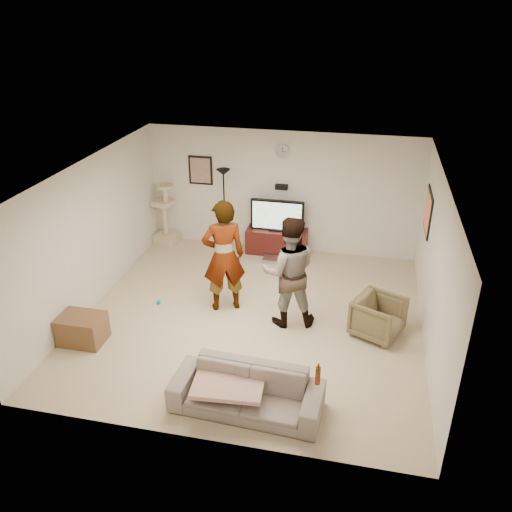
% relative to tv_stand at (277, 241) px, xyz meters
% --- Properties ---
extents(floor, '(5.50, 5.50, 0.02)m').
position_rel_tv_stand_xyz_m(floor, '(0.04, -2.50, -0.27)').
color(floor, '#BAA78D').
rests_on(floor, ground).
extents(ceiling, '(5.50, 5.50, 0.02)m').
position_rel_tv_stand_xyz_m(ceiling, '(0.04, -2.50, 2.25)').
color(ceiling, white).
rests_on(ceiling, wall_back).
extents(wall_back, '(5.50, 0.04, 2.50)m').
position_rel_tv_stand_xyz_m(wall_back, '(0.04, 0.25, 0.99)').
color(wall_back, silver).
rests_on(wall_back, floor).
extents(wall_front, '(5.50, 0.04, 2.50)m').
position_rel_tv_stand_xyz_m(wall_front, '(0.04, -5.25, 0.99)').
color(wall_front, silver).
rests_on(wall_front, floor).
extents(wall_left, '(0.04, 5.50, 2.50)m').
position_rel_tv_stand_xyz_m(wall_left, '(-2.71, -2.50, 0.99)').
color(wall_left, silver).
rests_on(wall_left, floor).
extents(wall_right, '(0.04, 5.50, 2.50)m').
position_rel_tv_stand_xyz_m(wall_right, '(2.79, -2.50, 0.99)').
color(wall_right, silver).
rests_on(wall_right, floor).
extents(wall_clock, '(0.26, 0.04, 0.26)m').
position_rel_tv_stand_xyz_m(wall_clock, '(0.04, 0.22, 1.84)').
color(wall_clock, white).
rests_on(wall_clock, wall_back).
extents(wall_speaker, '(0.25, 0.10, 0.10)m').
position_rel_tv_stand_xyz_m(wall_speaker, '(0.04, 0.19, 1.12)').
color(wall_speaker, black).
rests_on(wall_speaker, wall_back).
extents(picture_back, '(0.42, 0.03, 0.52)m').
position_rel_tv_stand_xyz_m(picture_back, '(-1.66, 0.23, 1.34)').
color(picture_back, '#886A5F').
rests_on(picture_back, wall_back).
extents(picture_right, '(0.03, 0.78, 0.62)m').
position_rel_tv_stand_xyz_m(picture_right, '(2.77, -0.90, 1.24)').
color(picture_right, '#FE8357').
rests_on(picture_right, wall_right).
extents(tv_stand, '(1.24, 0.45, 0.52)m').
position_rel_tv_stand_xyz_m(tv_stand, '(0.00, 0.00, 0.00)').
color(tv_stand, '#350F0D').
rests_on(tv_stand, floor).
extents(console_box, '(0.40, 0.30, 0.07)m').
position_rel_tv_stand_xyz_m(console_box, '(-0.00, -0.40, -0.22)').
color(console_box, '#AFB0B7').
rests_on(console_box, floor).
extents(tv, '(1.08, 0.08, 0.64)m').
position_rel_tv_stand_xyz_m(tv, '(-0.00, 0.00, 0.58)').
color(tv, black).
rests_on(tv, tv_stand).
extents(tv_screen, '(1.00, 0.01, 0.57)m').
position_rel_tv_stand_xyz_m(tv_screen, '(-0.00, -0.04, 0.58)').
color(tv_screen, '#8DD843').
rests_on(tv_screen, tv).
extents(floor_lamp, '(0.32, 0.32, 1.73)m').
position_rel_tv_stand_xyz_m(floor_lamp, '(-1.09, -0.04, 0.61)').
color(floor_lamp, black).
rests_on(floor_lamp, floor).
extents(cat_tree, '(0.51, 0.51, 1.34)m').
position_rel_tv_stand_xyz_m(cat_tree, '(-2.43, -0.00, 0.41)').
color(cat_tree, '#C0B08B').
rests_on(cat_tree, floor).
extents(person_left, '(0.84, 0.72, 1.95)m').
position_rel_tv_stand_xyz_m(person_left, '(-0.48, -2.29, 0.72)').
color(person_left, '#AFAEB4').
rests_on(person_left, floor).
extents(person_right, '(1.04, 0.90, 1.85)m').
position_rel_tv_stand_xyz_m(person_right, '(0.64, -2.50, 0.66)').
color(person_right, navy).
rests_on(person_right, floor).
extents(sofa, '(1.97, 0.86, 0.57)m').
position_rel_tv_stand_xyz_m(sofa, '(0.45, -4.62, 0.02)').
color(sofa, slate).
rests_on(sofa, floor).
extents(throw_blanket, '(0.95, 0.77, 0.06)m').
position_rel_tv_stand_xyz_m(throw_blanket, '(0.22, -4.62, 0.12)').
color(throw_blanket, '#CF9E8B').
rests_on(throw_blanket, sofa).
extents(beer_bottle, '(0.06, 0.06, 0.25)m').
position_rel_tv_stand_xyz_m(beer_bottle, '(1.35, -4.62, 0.43)').
color(beer_bottle, '#4C2B0E').
rests_on(beer_bottle, sofa).
extents(armchair, '(0.94, 0.93, 0.65)m').
position_rel_tv_stand_xyz_m(armchair, '(2.08, -2.57, 0.07)').
color(armchair, brown).
rests_on(armchair, floor).
extents(side_table, '(0.67, 0.51, 0.45)m').
position_rel_tv_stand_xyz_m(side_table, '(-2.36, -3.72, -0.03)').
color(side_table, brown).
rests_on(side_table, floor).
extents(toy_ball, '(0.07, 0.07, 0.07)m').
position_rel_tv_stand_xyz_m(toy_ball, '(-1.63, -2.45, -0.22)').
color(toy_ball, '#0381A8').
rests_on(toy_ball, floor).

